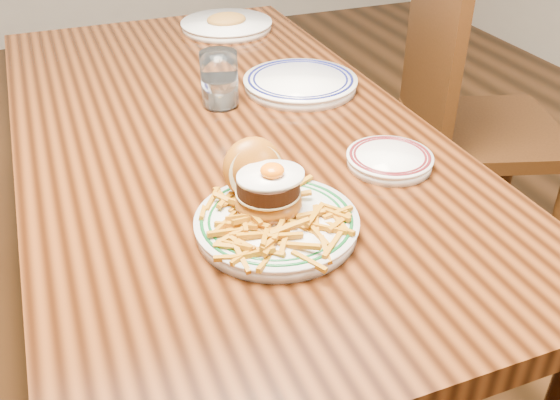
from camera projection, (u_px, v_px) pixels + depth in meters
name	position (u px, v px, depth m)	size (l,w,h in m)	color
floor	(233.00, 361.00, 1.77)	(6.00, 6.00, 0.00)	black
table	(221.00, 158.00, 1.41)	(0.85, 1.60, 0.75)	black
chair_right	(465.00, 116.00, 1.91)	(0.58, 0.58, 0.98)	#40210D
main_plate	(273.00, 209.00, 1.02)	(0.27, 0.28, 0.13)	white
side_plate	(390.00, 159.00, 1.20)	(0.17, 0.17, 0.03)	white
rear_plate	(300.00, 82.00, 1.51)	(0.28, 0.28, 0.03)	white
water_glass	(220.00, 83.00, 1.41)	(0.08, 0.08, 0.13)	white
far_plate	(227.00, 24.00, 1.89)	(0.28, 0.28, 0.05)	white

